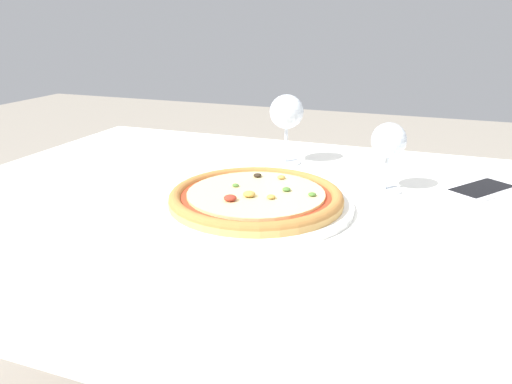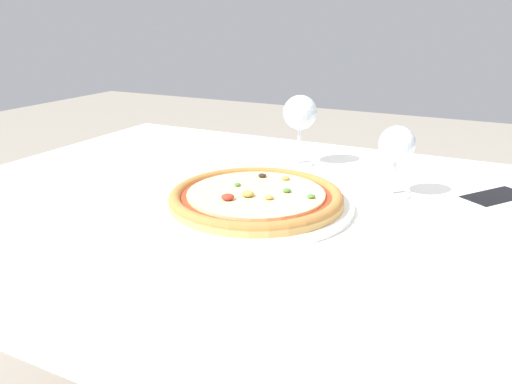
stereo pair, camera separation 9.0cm
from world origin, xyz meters
The scene contains 5 objects.
dining_table centered at (0.00, 0.00, 0.65)m, with size 1.46×1.00×0.73m.
pizza_plate centered at (-0.07, -0.01, 0.75)m, with size 0.35×0.35×0.04m.
wine_glass_far_left centered at (0.14, 0.16, 0.83)m, with size 0.07×0.07×0.14m.
wine_glass_far_right centered at (-0.11, 0.28, 0.85)m, with size 0.08×0.08×0.16m.
cell_phone centered at (0.32, 0.22, 0.74)m, with size 0.14×0.16×0.01m.
Camera 1 is at (0.23, -0.81, 1.06)m, focal length 35.00 mm.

